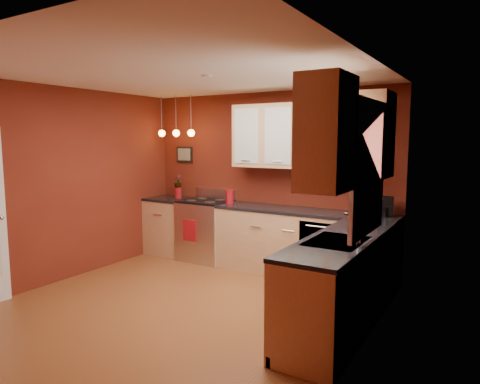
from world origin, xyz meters
The scene contains 25 objects.
floor centered at (0.00, 0.00, 0.00)m, with size 4.20×4.20×0.00m, color brown.
ceiling centered at (0.00, 0.00, 2.60)m, with size 4.00×4.20×0.02m, color white.
wall_back centered at (0.00, 2.10, 1.30)m, with size 4.00×0.02×2.60m, color maroon.
wall_left centered at (-2.00, 0.00, 1.30)m, with size 0.02×4.20×2.60m, color maroon.
wall_right centered at (2.00, 0.00, 1.30)m, with size 0.02×4.20×2.60m, color maroon.
base_cabinets_back_left centered at (-1.65, 1.80, 0.45)m, with size 0.70×0.60×0.90m, color tan.
base_cabinets_back_right centered at (0.73, 1.80, 0.45)m, with size 2.54×0.60×0.90m, color tan.
base_cabinets_right centered at (1.70, 0.45, 0.45)m, with size 0.60×2.10×0.90m, color tan.
counter_back_left centered at (-1.65, 1.80, 0.92)m, with size 0.70×0.62×0.04m, color black.
counter_back_right centered at (0.73, 1.80, 0.92)m, with size 2.54×0.62×0.04m, color black.
counter_right centered at (1.70, 0.45, 0.92)m, with size 0.62×2.10×0.04m, color black.
gas_range centered at (-0.92, 1.80, 0.48)m, with size 0.76×0.64×1.11m.
dishwasher_front centered at (1.10, 1.51, 0.45)m, with size 0.60×0.02×0.80m, color silver.
sink centered at (1.70, 0.30, 0.92)m, with size 0.50×0.70×0.33m.
window centered at (1.97, 0.30, 1.69)m, with size 0.06×1.02×1.22m.
upper_cabinets_back centered at (0.60, 1.93, 1.95)m, with size 2.00×0.35×0.90m, color tan.
upper_cabinets_right centered at (1.82, 0.32, 1.95)m, with size 0.35×1.95×0.90m, color tan.
wall_picture centered at (-1.55, 2.08, 1.65)m, with size 0.32×0.03×0.26m, color black.
pendant_lights centered at (-1.45, 1.75, 2.01)m, with size 0.71×0.11×0.66m.
red_canister centered at (-0.45, 1.77, 1.04)m, with size 0.14×0.14×0.20m.
red_vase centered at (-1.51, 1.85, 1.03)m, with size 0.11×0.11×0.18m, color maroon.
flowers centered at (-1.51, 1.85, 1.21)m, with size 0.12×0.12×0.22m, color maroon.
coffee_maker centered at (1.80, 1.88, 1.06)m, with size 0.21×0.20×0.25m.
soap_pump centered at (1.89, 0.19, 1.03)m, with size 0.08×0.08×0.18m, color silver.
dish_towel centered at (-0.99, 1.47, 0.52)m, with size 0.24×0.02×0.33m, color maroon.
Camera 1 is at (2.99, -3.60, 1.91)m, focal length 32.00 mm.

